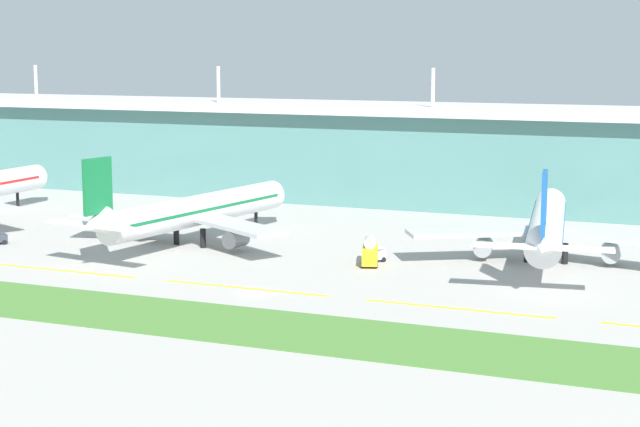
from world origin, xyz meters
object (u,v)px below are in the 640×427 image
Objects in this scene: airliner_near_middle at (194,211)px; baggage_cart at (375,255)px; fuel_truck at (370,252)px; airliner_far_middle at (547,225)px.

airliner_near_middle is 37.45m from baggage_cart.
fuel_truck is at bearing -88.41° from baggage_cart.
airliner_far_middle reaches higher than baggage_cart.
airliner_far_middle is at bearing 27.74° from fuel_truck.
airliner_far_middle is 8.05× the size of fuel_truck.
airliner_near_middle is at bearing -171.40° from airliner_far_middle.
airliner_near_middle reaches higher than fuel_truck.
airliner_near_middle is 7.92× the size of fuel_truck.
airliner_far_middle is 31.43m from fuel_truck.
baggage_cart is (-0.07, 2.68, -1.00)m from fuel_truck.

